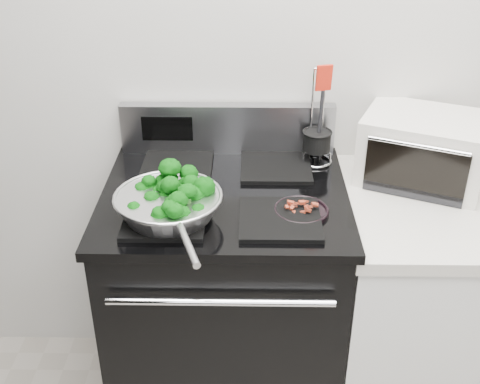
{
  "coord_description": "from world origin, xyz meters",
  "views": [
    {
      "loc": [
        -0.23,
        -0.27,
        1.9
      ],
      "look_at": [
        -0.25,
        1.36,
        0.98
      ],
      "focal_mm": 45.0,
      "sensor_mm": 36.0,
      "label": 1
    }
  ],
  "objects_px": {
    "gas_range": "(226,304)",
    "skillet": "(169,204)",
    "bacon_plate": "(301,208)",
    "toaster_oven": "(424,149)",
    "utensil_holder": "(316,146)"
  },
  "relations": [
    {
      "from": "gas_range",
      "to": "skillet",
      "type": "height_order",
      "value": "gas_range"
    },
    {
      "from": "bacon_plate",
      "to": "skillet",
      "type": "bearing_deg",
      "value": -173.88
    },
    {
      "from": "bacon_plate",
      "to": "utensil_holder",
      "type": "bearing_deg",
      "value": 77.61
    },
    {
      "from": "gas_range",
      "to": "bacon_plate",
      "type": "bearing_deg",
      "value": -27.9
    },
    {
      "from": "utensil_holder",
      "to": "toaster_oven",
      "type": "relative_size",
      "value": 0.74
    },
    {
      "from": "toaster_oven",
      "to": "bacon_plate",
      "type": "bearing_deg",
      "value": -123.56
    },
    {
      "from": "skillet",
      "to": "utensil_holder",
      "type": "height_order",
      "value": "utensil_holder"
    },
    {
      "from": "gas_range",
      "to": "utensil_holder",
      "type": "distance_m",
      "value": 0.65
    },
    {
      "from": "skillet",
      "to": "bacon_plate",
      "type": "xyz_separation_m",
      "value": [
        0.39,
        0.04,
        -0.03
      ]
    },
    {
      "from": "skillet",
      "to": "gas_range",
      "type": "bearing_deg",
      "value": 28.28
    },
    {
      "from": "utensil_holder",
      "to": "toaster_oven",
      "type": "height_order",
      "value": "utensil_holder"
    },
    {
      "from": "bacon_plate",
      "to": "toaster_oven",
      "type": "bearing_deg",
      "value": 33.1
    },
    {
      "from": "bacon_plate",
      "to": "utensil_holder",
      "type": "height_order",
      "value": "utensil_holder"
    },
    {
      "from": "gas_range",
      "to": "utensil_holder",
      "type": "relative_size",
      "value": 3.18
    },
    {
      "from": "gas_range",
      "to": "toaster_oven",
      "type": "height_order",
      "value": "toaster_oven"
    }
  ]
}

